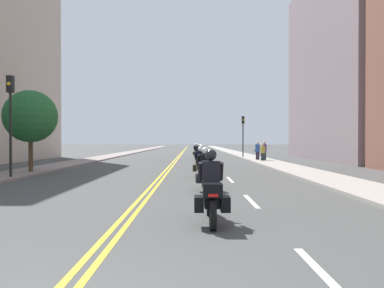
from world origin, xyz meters
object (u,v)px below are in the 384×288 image
(motorcycle_4, at_px, (199,156))
(street_tree_1, at_px, (29,117))
(motorcycle_2, at_px, (199,164))
(traffic_light_near, at_px, (9,108))
(motorcycle_6, at_px, (195,152))
(motorcycle_1, at_px, (204,173))
(pedestrian_0, at_px, (257,151))
(motorcycle_0, at_px, (210,194))
(pedestrian_1, at_px, (262,152))
(pedestrian_2, at_px, (263,151))
(traffic_light_far, at_px, (242,129))
(motorcycle_3, at_px, (201,159))
(motorcycle_5, at_px, (197,153))

(motorcycle_4, relative_size, street_tree_1, 0.47)
(motorcycle_4, bearing_deg, motorcycle_2, -89.15)
(traffic_light_near, bearing_deg, motorcycle_6, 67.63)
(motorcycle_2, bearing_deg, motorcycle_6, 91.09)
(motorcycle_1, distance_m, motorcycle_2, 4.93)
(motorcycle_6, distance_m, pedestrian_0, 8.51)
(pedestrian_0, bearing_deg, motorcycle_2, 101.55)
(street_tree_1, bearing_deg, traffic_light_near, -82.06)
(motorcycle_0, bearing_deg, motorcycle_4, 89.49)
(motorcycle_1, distance_m, pedestrian_1, 18.88)
(motorcycle_4, relative_size, pedestrian_2, 1.25)
(pedestrian_2, distance_m, street_tree_1, 19.83)
(traffic_light_near, relative_size, pedestrian_0, 2.82)
(motorcycle_0, distance_m, pedestrian_1, 23.98)
(motorcycle_2, distance_m, pedestrian_1, 14.29)
(motorcycle_0, xyz_separation_m, pedestrian_0, (5.62, 24.77, 0.24))
(motorcycle_0, relative_size, motorcycle_6, 1.02)
(motorcycle_2, distance_m, traffic_light_near, 9.58)
(motorcycle_2, xyz_separation_m, motorcycle_4, (0.20, 10.44, 0.01))
(traffic_light_far, bearing_deg, motorcycle_3, -107.74)
(motorcycle_6, bearing_deg, motorcycle_3, -89.35)
(motorcycle_0, relative_size, motorcycle_3, 0.98)
(traffic_light_near, bearing_deg, street_tree_1, 97.94)
(motorcycle_0, xyz_separation_m, traffic_light_far, (5.14, 30.79, 2.48))
(traffic_light_far, distance_m, pedestrian_0, 6.43)
(motorcycle_3, bearing_deg, traffic_light_far, 75.36)
(motorcycle_0, relative_size, street_tree_1, 0.46)
(motorcycle_6, height_order, pedestrian_0, pedestrian_0)
(motorcycle_0, height_order, pedestrian_0, pedestrian_0)
(motorcycle_2, height_order, pedestrian_0, pedestrian_0)
(traffic_light_near, bearing_deg, motorcycle_0, -44.74)
(traffic_light_far, xyz_separation_m, street_tree_1, (-14.66, -18.72, 0.07))
(motorcycle_5, bearing_deg, street_tree_1, -125.04)
(traffic_light_near, bearing_deg, motorcycle_3, 34.39)
(motorcycle_1, bearing_deg, pedestrian_0, 70.84)
(motorcycle_3, bearing_deg, pedestrian_1, 57.83)
(street_tree_1, bearing_deg, pedestrian_2, 37.48)
(motorcycle_2, bearing_deg, motorcycle_1, -87.98)
(motorcycle_5, relative_size, pedestrian_0, 1.21)
(motorcycle_3, xyz_separation_m, traffic_light_near, (-9.31, -6.37, 2.75))
(motorcycle_5, xyz_separation_m, traffic_light_far, (4.99, 5.18, 2.48))
(traffic_light_near, relative_size, street_tree_1, 1.05)
(traffic_light_near, distance_m, pedestrian_0, 21.70)
(motorcycle_5, xyz_separation_m, pedestrian_2, (5.96, -1.55, 0.26))
(motorcycle_3, height_order, traffic_light_far, traffic_light_far)
(motorcycle_2, distance_m, pedestrian_2, 15.14)
(motorcycle_5, relative_size, traffic_light_far, 0.47)
(motorcycle_3, xyz_separation_m, pedestrian_0, (5.41, 9.39, 0.26))
(traffic_light_near, height_order, pedestrian_1, traffic_light_near)
(pedestrian_0, relative_size, pedestrian_1, 1.09)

